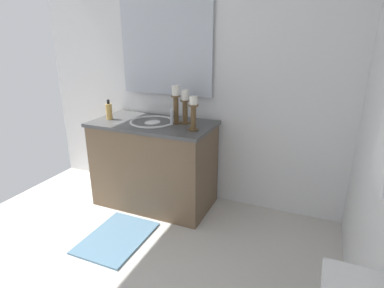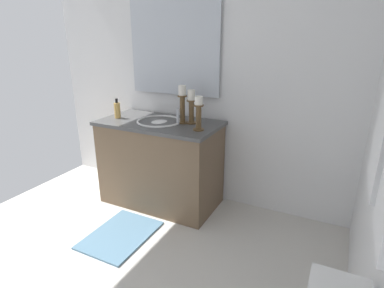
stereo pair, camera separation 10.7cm
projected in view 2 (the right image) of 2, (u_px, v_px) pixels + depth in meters
The scene contains 11 objects.
floor at pixel (104, 273), 2.11m from camera, with size 2.64×3.00×0.02m, color beige.
wall_left at pixel (191, 69), 2.82m from camera, with size 0.04×3.00×2.45m, color white.
vanity_cabinet at pixel (161, 163), 2.88m from camera, with size 0.58×1.09×0.79m.
sink_basin at pixel (159, 126), 2.76m from camera, with size 0.40×0.40×0.24m.
mirror at pixel (174, 47), 2.78m from camera, with size 0.02×0.90×0.84m, color silver.
candle_holder_tall at pixel (199, 113), 2.46m from camera, with size 0.09×0.09×0.27m.
candle_holder_short at pixel (191, 106), 2.65m from camera, with size 0.09×0.09×0.29m.
candle_holder_mid at pixel (182, 103), 2.65m from camera, with size 0.09×0.09×0.33m.
soap_bottle at pixel (117, 110), 2.85m from camera, with size 0.06×0.06×0.18m.
towel_near_vanity at pixel (384, 133), 0.99m from camera, with size 0.28×0.03×0.39m, color white.
bath_mat at pixel (121, 235), 2.48m from camera, with size 0.60×0.44×0.02m, color slate.
Camera 2 is at (1.25, 1.30, 1.51)m, focal length 29.12 mm.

